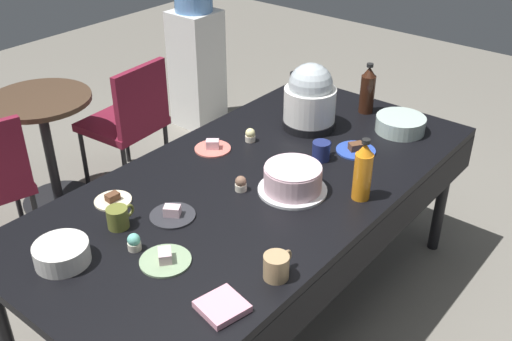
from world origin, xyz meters
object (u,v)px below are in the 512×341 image
at_px(soda_bottle_cola, 368,90).
at_px(dessert_plate_coral, 213,147).
at_px(dessert_plate_cobalt, 356,149).
at_px(round_cafe_table, 45,132).
at_px(dessert_plate_charcoal, 172,214).
at_px(water_cooler, 196,52).
at_px(coffee_mug_tan, 277,266).
at_px(cupcake_lemon, 240,183).
at_px(ceramic_snack_bowl, 62,253).
at_px(cupcake_berry, 250,135).
at_px(coffee_mug_olive, 118,217).
at_px(potluck_table, 256,192).
at_px(coffee_mug_navy, 321,151).
at_px(slow_cooker, 310,98).
at_px(glass_salad_bowl, 400,124).
at_px(frosted_layer_cake, 293,180).
at_px(soda_bottle_orange_juice, 363,172).
at_px(dessert_plate_sage, 165,259).
at_px(coffee_mug_black, 296,81).
at_px(maroon_chair_right, 129,117).
at_px(cupcake_vanilla, 134,242).
at_px(dessert_plate_cream, 113,200).

bearing_deg(soda_bottle_cola, dessert_plate_coral, 157.25).
distance_m(dessert_plate_cobalt, round_cafe_table, 1.89).
xyz_separation_m(dessert_plate_charcoal, water_cooler, (1.77, 1.60, -0.17)).
xyz_separation_m(coffee_mug_tan, round_cafe_table, (0.39, 2.04, -0.30)).
bearing_deg(cupcake_lemon, dessert_plate_coral, 60.53).
distance_m(ceramic_snack_bowl, dessert_plate_cobalt, 1.42).
relative_size(cupcake_berry, coffee_mug_olive, 0.55).
xyz_separation_m(potluck_table, dessert_plate_cobalt, (0.50, -0.20, 0.07)).
relative_size(dessert_plate_charcoal, coffee_mug_navy, 1.49).
relative_size(slow_cooker, glass_salad_bowl, 1.37).
relative_size(ceramic_snack_bowl, coffee_mug_navy, 1.60).
bearing_deg(glass_salad_bowl, slow_cooker, 122.88).
distance_m(frosted_layer_cake, coffee_mug_olive, 0.73).
xyz_separation_m(cupcake_berry, soda_bottle_orange_juice, (-0.10, -0.68, 0.09)).
bearing_deg(dessert_plate_charcoal, slow_cooker, 2.27).
distance_m(frosted_layer_cake, dessert_plate_sage, 0.67).
relative_size(slow_cooker, coffee_mug_black, 2.96).
bearing_deg(round_cafe_table, coffee_mug_tan, -100.96).
xyz_separation_m(frosted_layer_cake, round_cafe_table, (-0.08, 1.76, -0.31)).
bearing_deg(dessert_plate_coral, maroon_chair_right, 72.65).
bearing_deg(soda_bottle_cola, cupcake_vanilla, 178.16).
bearing_deg(slow_cooker, cupcake_lemon, -170.00).
height_order(coffee_mug_olive, maroon_chair_right, maroon_chair_right).
bearing_deg(dessert_plate_charcoal, soda_bottle_cola, -4.03).
relative_size(cupcake_vanilla, coffee_mug_olive, 0.55).
height_order(dessert_plate_charcoal, coffee_mug_black, coffee_mug_black).
distance_m(dessert_plate_coral, soda_bottle_cola, 0.91).
relative_size(round_cafe_table, water_cooler, 0.58).
bearing_deg(soda_bottle_cola, glass_salad_bowl, -110.15).
bearing_deg(frosted_layer_cake, round_cafe_table, 92.63).
relative_size(cupcake_vanilla, round_cafe_table, 0.09).
bearing_deg(potluck_table, cupcake_lemon, 177.93).
bearing_deg(potluck_table, ceramic_snack_bowl, 168.12).
bearing_deg(cupcake_berry, water_cooler, 52.92).
bearing_deg(glass_salad_bowl, dessert_plate_charcoal, 164.51).
xyz_separation_m(dessert_plate_sage, soda_bottle_cola, (1.55, 0.09, 0.11)).
bearing_deg(dessert_plate_cobalt, round_cafe_table, 107.25).
distance_m(slow_cooker, cupcake_vanilla, 1.24).
bearing_deg(ceramic_snack_bowl, dessert_plate_cobalt, -15.58).
bearing_deg(glass_salad_bowl, cupcake_berry, 137.35).
bearing_deg(round_cafe_table, dessert_plate_cream, -110.09).
distance_m(dessert_plate_cobalt, soda_bottle_orange_juice, 0.42).
distance_m(coffee_mug_black, coffee_mug_tan, 1.66).
relative_size(slow_cooker, coffee_mug_tan, 2.59).
relative_size(glass_salad_bowl, dessert_plate_cobalt, 1.32).
height_order(cupcake_lemon, coffee_mug_black, coffee_mug_black).
height_order(cupcake_vanilla, soda_bottle_cola, soda_bottle_cola).
distance_m(dessert_plate_sage, dessert_plate_cream, 0.47).
distance_m(potluck_table, round_cafe_table, 1.60).
height_order(slow_cooker, dessert_plate_cream, slow_cooker).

